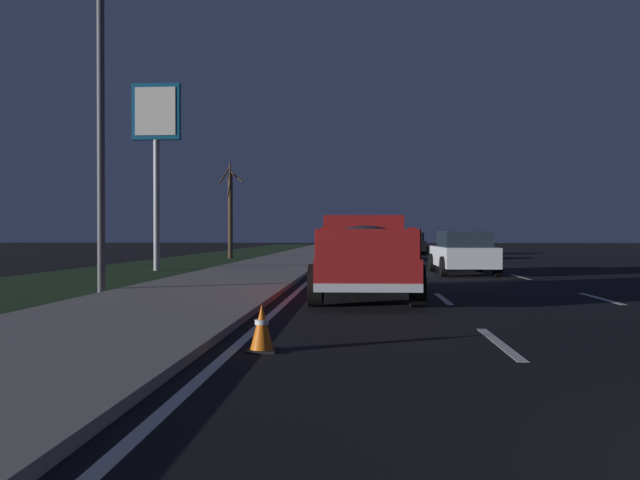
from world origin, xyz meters
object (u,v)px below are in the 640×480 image
(sedan_green, at_px, (364,246))
(traffic_cone_near, at_px, (262,328))
(sedan_white, at_px, (463,252))
(pickup_truck, at_px, (364,254))
(street_light_near, at_px, (113,99))
(gas_price_sign, at_px, (156,130))
(sedan_black, at_px, (411,243))
(bare_tree_far, at_px, (230,211))

(sedan_green, height_order, traffic_cone_near, sedan_green)
(sedan_white, bearing_deg, sedan_green, 17.80)
(sedan_white, bearing_deg, pickup_truck, 156.87)
(sedan_white, xyz_separation_m, street_light_near, (-8.07, 9.60, 3.90))
(gas_price_sign, xyz_separation_m, street_light_near, (-9.19, -2.07, -0.85))
(pickup_truck, xyz_separation_m, sedan_black, (29.13, -3.42, -0.20))
(sedan_white, distance_m, bare_tree_far, 17.73)
(street_light_near, xyz_separation_m, bare_tree_far, (21.50, 1.80, -1.90))
(bare_tree_far, bearing_deg, sedan_black, -57.08)
(sedan_white, distance_m, gas_price_sign, 12.65)
(sedan_green, relative_size, street_light_near, 0.57)
(bare_tree_far, bearing_deg, gas_price_sign, 178.75)
(sedan_green, xyz_separation_m, traffic_cone_near, (-25.85, 1.38, -0.50))
(sedan_white, relative_size, traffic_cone_near, 7.63)
(pickup_truck, height_order, bare_tree_far, bare_tree_far)
(sedan_green, distance_m, street_light_near, 20.28)
(pickup_truck, distance_m, sedan_black, 29.33)
(sedan_green, distance_m, sedan_black, 10.37)
(sedan_green, bearing_deg, pickup_truck, 179.66)
(pickup_truck, height_order, street_light_near, street_light_near)
(sedan_black, xyz_separation_m, traffic_cone_near, (-35.67, 4.69, -0.50))
(sedan_black, distance_m, street_light_near, 30.52)
(gas_price_sign, relative_size, street_light_near, 0.95)
(gas_price_sign, relative_size, traffic_cone_near, 12.63)
(sedan_green, distance_m, sedan_white, 11.42)
(sedan_green, relative_size, traffic_cone_near, 7.67)
(sedan_black, relative_size, sedan_white, 1.00)
(pickup_truck, relative_size, bare_tree_far, 0.96)
(pickup_truck, distance_m, traffic_cone_near, 6.70)
(gas_price_sign, height_order, bare_tree_far, gas_price_sign)
(pickup_truck, bearing_deg, sedan_white, -23.13)
(traffic_cone_near, bearing_deg, sedan_black, -7.50)
(gas_price_sign, distance_m, bare_tree_far, 12.62)
(gas_price_sign, bearing_deg, traffic_cone_near, -157.11)
(bare_tree_far, bearing_deg, sedan_green, -107.92)
(traffic_cone_near, bearing_deg, bare_tree_far, 12.94)
(sedan_white, distance_m, traffic_cone_near, 15.76)
(sedan_green, xyz_separation_m, sedan_white, (-10.87, -3.49, 0.00))
(sedan_green, bearing_deg, sedan_white, -162.20)
(gas_price_sign, distance_m, street_light_near, 9.46)
(sedan_white, relative_size, gas_price_sign, 0.60)
(bare_tree_far, distance_m, traffic_cone_near, 29.26)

